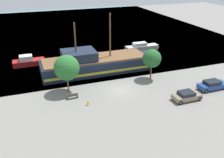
% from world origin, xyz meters
% --- Properties ---
extents(ground_plane, '(160.00, 160.00, 0.00)m').
position_xyz_m(ground_plane, '(0.00, 0.00, 0.00)').
color(ground_plane, gray).
extents(water_surface, '(80.00, 80.00, 0.00)m').
position_xyz_m(water_surface, '(0.00, 44.00, 0.00)').
color(water_surface, slate).
rests_on(water_surface, ground).
extents(pirate_ship, '(20.78, 6.06, 10.45)m').
position_xyz_m(pirate_ship, '(-1.91, 8.78, 1.59)').
color(pirate_ship, '#192338').
rests_on(pirate_ship, water_surface).
extents(moored_boat_dockside, '(7.77, 2.04, 1.75)m').
position_xyz_m(moored_boat_dockside, '(12.07, 17.54, 0.67)').
color(moored_boat_dockside, '#B7B2A8').
rests_on(moored_boat_dockside, water_surface).
extents(moored_boat_outer, '(6.01, 2.26, 2.02)m').
position_xyz_m(moored_boat_outer, '(-13.13, 16.27, 0.76)').
color(moored_boat_outer, maroon).
rests_on(moored_boat_outer, water_surface).
extents(parked_car_curb_front, '(4.63, 1.91, 1.48)m').
position_xyz_m(parked_car_curb_front, '(13.62, -4.54, 0.74)').
color(parked_car_curb_front, navy).
rests_on(parked_car_curb_front, ground_plane).
extents(parked_car_curb_mid, '(4.12, 2.00, 1.34)m').
position_xyz_m(parked_car_curb_mid, '(7.75, -6.12, 0.68)').
color(parked_car_curb_mid, '#7F705B').
rests_on(parked_car_curb_mid, ground_plane).
extents(fire_hydrant, '(0.42, 0.25, 0.76)m').
position_xyz_m(fire_hydrant, '(-6.09, -2.64, 0.41)').
color(fire_hydrant, yellow).
rests_on(fire_hydrant, ground_plane).
extents(bench_promenade_east, '(1.66, 0.45, 0.85)m').
position_xyz_m(bench_promenade_east, '(-7.79, -0.05, 0.44)').
color(bench_promenade_east, '#4C4742').
rests_on(bench_promenade_east, ground_plane).
extents(tree_row_east, '(3.89, 3.89, 5.88)m').
position_xyz_m(tree_row_east, '(-7.89, 2.51, 3.93)').
color(tree_row_east, brown).
rests_on(tree_row_east, ground_plane).
extents(tree_row_mideast, '(3.15, 3.15, 5.24)m').
position_xyz_m(tree_row_mideast, '(6.46, 2.47, 3.66)').
color(tree_row_mideast, brown).
rests_on(tree_row_mideast, ground_plane).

